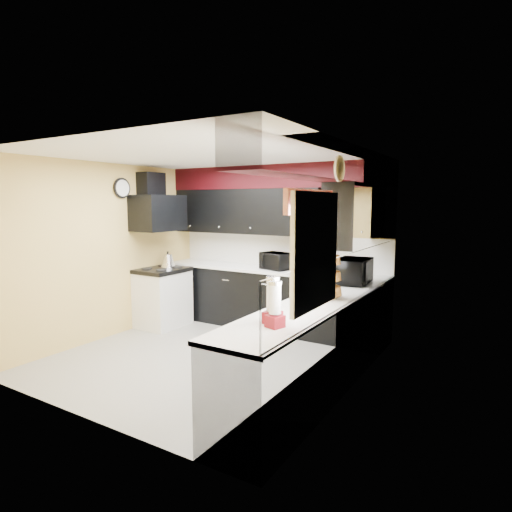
{
  "coord_description": "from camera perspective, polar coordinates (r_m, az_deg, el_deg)",
  "views": [
    {
      "loc": [
        3.17,
        -4.13,
        1.94
      ],
      "look_at": [
        0.29,
        0.63,
        1.24
      ],
      "focal_mm": 30.0,
      "sensor_mm": 36.0,
      "label": 1
    }
  ],
  "objects": [
    {
      "name": "pan_low",
      "position": [
        6.27,
        9.2,
        5.03
      ],
      "size": [
        0.03,
        0.24,
        0.42
      ],
      "primitive_type": null,
      "color": "black",
      "rests_on": "upper_back"
    },
    {
      "name": "microwave",
      "position": [
        5.45,
        12.81,
        -1.97
      ],
      "size": [
        0.41,
        0.58,
        0.31
      ],
      "primitive_type": "imported",
      "rotation": [
        0.0,
        0.0,
        1.63
      ],
      "color": "black",
      "rests_on": "counter_right"
    },
    {
      "name": "hood_duct",
      "position": [
        6.89,
        -13.8,
        9.1
      ],
      "size": [
        0.24,
        0.4,
        0.4
      ],
      "primitive_type": "cube",
      "color": "black",
      "rests_on": "wall_left"
    },
    {
      "name": "utensil_crock",
      "position": [
        6.17,
        9.11,
        -1.44
      ],
      "size": [
        0.22,
        0.22,
        0.18
      ],
      "primitive_type": "cylinder",
      "rotation": [
        0.0,
        0.0,
        0.42
      ],
      "color": "white",
      "rests_on": "counter_back"
    },
    {
      "name": "wall_right",
      "position": [
        4.41,
        12.69,
        -2.06
      ],
      "size": [
        0.06,
        3.6,
        2.5
      ],
      "primitive_type": "cube",
      "color": "#E0C666",
      "rests_on": "ground"
    },
    {
      "name": "pan_top",
      "position": [
        6.15,
        8.79,
        7.61
      ],
      "size": [
        0.03,
        0.22,
        0.4
      ],
      "primitive_type": null,
      "color": "black",
      "rests_on": "upper_back"
    },
    {
      "name": "upper_right",
      "position": [
        5.27,
        14.18,
        5.39
      ],
      "size": [
        0.35,
        1.8,
        0.7
      ],
      "primitive_type": "cube",
      "color": "black",
      "rests_on": "wall_right"
    },
    {
      "name": "wall_left",
      "position": [
        6.5,
        -18.97,
        0.65
      ],
      "size": [
        0.06,
        3.6,
        2.5
      ],
      "primitive_type": "cube",
      "color": "#E0C666",
      "rests_on": "ground"
    },
    {
      "name": "dispenser_b",
      "position": [
        3.46,
        2.55,
        -6.79
      ],
      "size": [
        0.16,
        0.16,
        0.34
      ],
      "primitive_type": null,
      "rotation": [
        0.0,
        0.0,
        -0.31
      ],
      "color": "#5C0010",
      "rests_on": "counter_right"
    },
    {
      "name": "window",
      "position": [
        3.54,
        7.95,
        0.71
      ],
      "size": [
        0.03,
        0.86,
        0.96
      ],
      "primitive_type": null,
      "color": "white",
      "rests_on": "wall_right"
    },
    {
      "name": "splash_back",
      "position": [
        6.76,
        3.0,
        0.76
      ],
      "size": [
        3.6,
        0.02,
        0.5
      ],
      "primitive_type": "cube",
      "color": "white",
      "rests_on": "counter_back"
    },
    {
      "name": "cab_back",
      "position": [
        6.63,
        1.77,
        -5.85
      ],
      "size": [
        3.6,
        0.6,
        0.9
      ],
      "primitive_type": "cube",
      "color": "black",
      "rests_on": "ground"
    },
    {
      "name": "ground",
      "position": [
        5.56,
        -6.07,
        -13.34
      ],
      "size": [
        3.6,
        3.6,
        0.0
      ],
      "primitive_type": "plane",
      "color": "gray",
      "rests_on": "ground"
    },
    {
      "name": "valance",
      "position": [
        3.54,
        7.24,
        7.21
      ],
      "size": [
        0.04,
        0.88,
        0.2
      ],
      "primitive_type": "cube",
      "color": "red",
      "rests_on": "wall_right"
    },
    {
      "name": "pan_mid",
      "position": [
        6.03,
        8.27,
        5.25
      ],
      "size": [
        0.03,
        0.28,
        0.46
      ],
      "primitive_type": null,
      "color": "black",
      "rests_on": "upper_back"
    },
    {
      "name": "counter_back",
      "position": [
        6.54,
        1.79,
        -1.83
      ],
      "size": [
        3.62,
        0.64,
        0.04
      ],
      "primitive_type": "cube",
      "color": "white",
      "rests_on": "cab_back"
    },
    {
      "name": "counter_right",
      "position": [
        4.3,
        7.48,
        -6.66
      ],
      "size": [
        0.64,
        3.02,
        0.04
      ],
      "primitive_type": "cube",
      "color": "white",
      "rests_on": "cab_right"
    },
    {
      "name": "clock",
      "position": [
        6.61,
        -17.44,
        8.63
      ],
      "size": [
        0.03,
        0.3,
        0.3
      ],
      "primitive_type": null,
      "color": "black",
      "rests_on": "wall_left"
    },
    {
      "name": "baskets",
      "position": [
        4.56,
        9.53,
        -2.57
      ],
      "size": [
        0.27,
        0.27,
        0.5
      ],
      "primitive_type": null,
      "color": "brown",
      "rests_on": "upper_right"
    },
    {
      "name": "cab_right",
      "position": [
        4.44,
        7.37,
        -12.56
      ],
      "size": [
        0.6,
        3.0,
        0.9
      ],
      "primitive_type": "cube",
      "color": "black",
      "rests_on": "ground"
    },
    {
      "name": "dispenser_a",
      "position": [
        3.58,
        2.24,
        -6.15
      ],
      "size": [
        0.13,
        0.13,
        0.36
      ],
      "primitive_type": null,
      "rotation": [
        0.0,
        0.0,
        -0.01
      ],
      "color": "#5B070E",
      "rests_on": "counter_right"
    },
    {
      "name": "kettle",
      "position": [
        6.96,
        -11.65,
        -0.59
      ],
      "size": [
        0.29,
        0.29,
        0.2
      ],
      "primitive_type": null,
      "rotation": [
        0.0,
        0.0,
        -0.36
      ],
      "color": "silver",
      "rests_on": "cooktop"
    },
    {
      "name": "cut_board",
      "position": [
        5.92,
        7.91,
        5.71
      ],
      "size": [
        0.03,
        0.26,
        0.35
      ],
      "primitive_type": "cube",
      "color": "white",
      "rests_on": "upper_back"
    },
    {
      "name": "soffit_back",
      "position": [
        6.58,
        2.36,
        10.49
      ],
      "size": [
        3.6,
        0.36,
        0.35
      ],
      "primitive_type": "cube",
      "color": "black",
      "rests_on": "wall_back"
    },
    {
      "name": "upper_back",
      "position": [
        6.83,
        -1.34,
        5.96
      ],
      "size": [
        2.6,
        0.35,
        0.7
      ],
      "primitive_type": "cube",
      "color": "black",
      "rests_on": "wall_back"
    },
    {
      "name": "stove",
      "position": [
        6.92,
        -12.3,
        -5.63
      ],
      "size": [
        0.6,
        0.75,
        0.86
      ],
      "primitive_type": "cube",
      "color": "white",
      "rests_on": "ground"
    },
    {
      "name": "ceiling",
      "position": [
        5.24,
        -6.44,
        13.22
      ],
      "size": [
        3.6,
        3.6,
        0.06
      ],
      "primitive_type": "cube",
      "color": "white",
      "rests_on": "wall_back"
    },
    {
      "name": "toaster_oven",
      "position": [
        6.44,
        2.65,
        -0.67
      ],
      "size": [
        0.52,
        0.47,
        0.25
      ],
      "primitive_type": "imported",
      "rotation": [
        0.0,
        0.0,
        -0.29
      ],
      "color": "black",
      "rests_on": "counter_back"
    },
    {
      "name": "hood",
      "position": [
        6.79,
        -12.91,
        5.61
      ],
      "size": [
        0.5,
        0.78,
        0.55
      ],
      "primitive_type": "cube",
      "color": "black",
      "rests_on": "wall_left"
    },
    {
      "name": "deco_plate",
      "position": [
        4.04,
        11.07,
        11.38
      ],
      "size": [
        0.03,
        0.24,
        0.24
      ],
      "primitive_type": null,
      "color": "white",
      "rests_on": "wall_right"
    },
    {
      "name": "knife_block",
      "position": [
        6.1,
        10.99,
        -1.43
      ],
      "size": [
        0.14,
        0.16,
        0.21
      ],
      "primitive_type": "cube",
      "rotation": [
        0.0,
        0.0,
        -0.37
      ],
      "color": "black",
      "rests_on": "counter_back"
    },
    {
      "name": "wall_back",
      "position": [
        6.76,
        3.05,
        1.27
      ],
      "size": [
        3.6,
        0.06,
        2.5
      ],
      "primitive_type": "cube",
      "color": "#E0C666",
      "rests_on": "ground"
    },
    {
      "name": "splash_right",
      "position": [
        4.42,
        12.55,
        -2.82
      ],
      "size": [
        0.02,
        3.6,
        0.5
      ],
      "primitive_type": "cube",
      "color": "white",
      "rests_on": "counter_right"
    },
    {
      "name": "cooktop",
      "position": [
        6.84,
        -12.4,
        -1.86
      ],
      "size": [
        0.62,
        0.77,
        0.06
      ],
      "primitive_type": "cube",
      "color": "black",
      "rests_on": "stove"
    },
    {
      "name": "soffit_right",
      "position": [
        4.26,
        9.96,
        12.19
      ],
      "size": [
        0.36,
        3.24,
        0.35
      ],
      "primitive_type": "cube",
      "color": "black",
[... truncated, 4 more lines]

